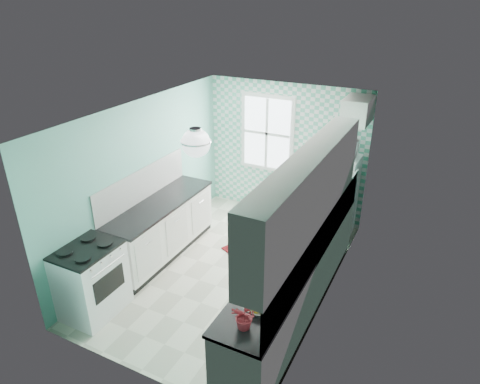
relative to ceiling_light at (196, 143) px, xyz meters
The scene contains 26 objects.
floor 2.47m from the ceiling_light, 90.00° to the left, with size 3.00×4.40×0.02m, color silver.
ceiling 0.82m from the ceiling_light, 90.00° to the left, with size 3.00×4.40×0.02m, color white.
wall_back 3.20m from the ceiling_light, 90.00° to the left, with size 3.00×0.02×2.50m, color #69BAA8.
wall_front 1.77m from the ceiling_light, 90.00° to the right, with size 3.00×0.02×2.50m, color #69BAA8.
wall_left 2.02m from the ceiling_light, 152.09° to the left, with size 0.02×4.40×2.50m, color #69BAA8.
wall_right 2.02m from the ceiling_light, 27.91° to the left, with size 0.02×4.40×2.50m, color #69BAA8.
accent_wall 3.17m from the ceiling_light, 90.00° to the left, with size 3.00×0.01×2.50m, color #5BBD9E.
window 3.08m from the ceiling_light, 96.74° to the left, with size 1.04×0.05×1.44m.
backsplash_right 1.91m from the ceiling_light, 15.05° to the left, with size 0.02×3.60×0.51m, color white.
backsplash_left 2.00m from the ceiling_light, 154.02° to the left, with size 0.02×2.15×0.51m, color white.
upper_cabinets_right 1.41m from the ceiling_light, ahead, with size 0.33×3.20×0.90m, color white.
upper_cabinet_fridge 2.93m from the ceiling_light, 63.70° to the left, with size 0.40×0.74×0.40m, color white.
ceiling_light is the anchor object (origin of this frame).
base_cabinets_right 2.26m from the ceiling_light, 18.43° to the left, with size 0.60×3.60×0.90m, color white.
countertop_right 1.88m from the ceiling_light, 18.65° to the left, with size 0.63×3.60×0.04m, color black.
base_cabinets_left 2.34m from the ceiling_light, 148.86° to the left, with size 0.60×2.15×0.90m, color white.
countertop_left 1.97m from the ceiling_light, 148.54° to the left, with size 0.63×2.15×0.04m, color black.
fridge 3.26m from the ceiling_light, 67.02° to the left, with size 0.63×0.63×1.45m.
stove 2.33m from the ceiling_light, 145.77° to the right, with size 0.64×0.80×0.97m.
sink 2.37m from the ceiling_light, 51.23° to the left, with size 0.55×0.46×0.53m.
rug 2.82m from the ceiling_light, 85.37° to the left, with size 0.74×1.05×0.02m, color #7C0503.
dish_towel 2.65m from the ceiling_light, 62.23° to the left, with size 0.02×0.28×0.41m, color #55A29C.
fruit_bowl 1.99m from the ceiling_light, 35.10° to the right, with size 0.26×0.26×0.06m, color silver.
potted_plant 2.06m from the ceiling_light, 43.13° to the right, with size 0.25×0.22×0.28m, color red.
soap_bottle 2.42m from the ceiling_light, 52.20° to the left, with size 0.08×0.08×0.18m, color #91A7B3.
microwave 2.93m from the ceiling_light, 67.02° to the left, with size 0.51×0.35×0.28m, color white.
Camera 1 is at (2.60, -4.82, 3.95)m, focal length 32.00 mm.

